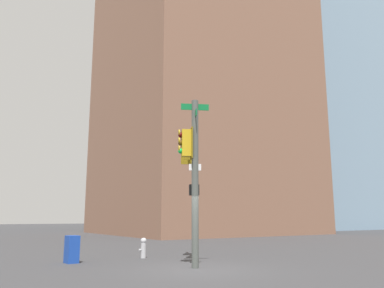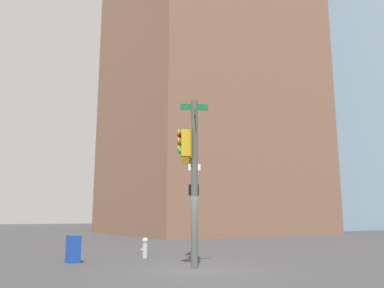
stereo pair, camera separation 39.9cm
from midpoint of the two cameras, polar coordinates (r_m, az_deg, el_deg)
The scene contains 7 objects.
ground_plane at distance 14.07m, azimuth 0.07°, elevation -17.78°, with size 200.00×200.00×0.00m, color #38383A.
signal_pole_assembly at distance 15.28m, azimuth -0.92°, elevation -2.31°, with size 2.21×3.71×6.11m.
fire_hydrant at distance 17.95m, azimuth -7.73°, elevation -14.62°, with size 0.34×0.26×0.87m.
newspaper_box at distance 16.66m, azimuth -17.74°, elevation -14.36°, with size 0.44×0.56×1.05m, color #193FA5.
building_brick_nearside at distance 49.07m, azimuth 1.19°, elevation 13.29°, with size 20.87×19.30×43.25m, color #845B47.
building_brick_midblock at distance 71.12m, azimuth 7.85°, elevation 6.50°, with size 21.29×14.35×45.07m, color #4C3328.
building_glass_tower at distance 76.14m, azimuth 12.44°, elevation 13.10°, with size 33.70×29.82×64.05m, color #7A99B2.
Camera 1 is at (7.70, 11.64, 1.76)m, focal length 36.70 mm.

